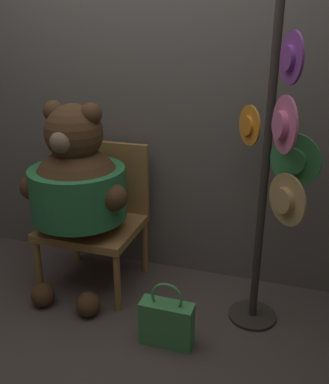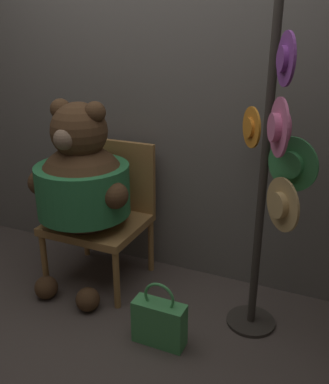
{
  "view_description": "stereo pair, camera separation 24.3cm",
  "coord_description": "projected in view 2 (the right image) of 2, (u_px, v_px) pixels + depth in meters",
  "views": [
    {
      "loc": [
        0.94,
        -1.94,
        1.62
      ],
      "look_at": [
        0.24,
        0.22,
        0.74
      ],
      "focal_mm": 40.0,
      "sensor_mm": 36.0,
      "label": 1
    },
    {
      "loc": [
        1.16,
        -1.85,
        1.62
      ],
      "look_at": [
        0.24,
        0.22,
        0.74
      ],
      "focal_mm": 40.0,
      "sensor_mm": 36.0,
      "label": 2
    }
  ],
  "objects": [
    {
      "name": "ground_plane",
      "position": [
        114.0,
        311.0,
        2.6
      ],
      "size": [
        14.0,
        14.0,
        0.0
      ],
      "primitive_type": "plane",
      "color": "#4C423D"
    },
    {
      "name": "chair",
      "position": [
        104.0,
        208.0,
        2.85
      ],
      "size": [
        0.59,
        0.53,
        0.91
      ],
      "color": "#9E703D",
      "rests_on": "ground_plane"
    },
    {
      "name": "wall_back",
      "position": [
        160.0,
        103.0,
        2.77
      ],
      "size": [
        8.0,
        0.1,
        2.31
      ],
      "color": "#66605B",
      "rests_on": "ground_plane"
    },
    {
      "name": "handbag_on_ground",
      "position": [
        159.0,
        322.0,
        2.3
      ],
      "size": [
        0.29,
        0.11,
        0.38
      ],
      "color": "#479E56",
      "rests_on": "ground_plane"
    },
    {
      "name": "hat_display_rack",
      "position": [
        271.0,
        180.0,
        2.1
      ],
      "size": [
        0.45,
        0.54,
        1.76
      ],
      "color": "#332D28",
      "rests_on": "ground_plane"
    },
    {
      "name": "teddy_bear",
      "position": [
        82.0,
        184.0,
        2.63
      ],
      "size": [
        0.7,
        0.62,
        1.23
      ],
      "color": "#4C331E",
      "rests_on": "ground_plane"
    }
  ]
}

